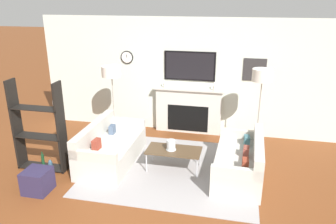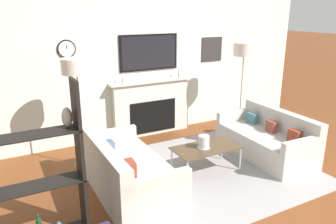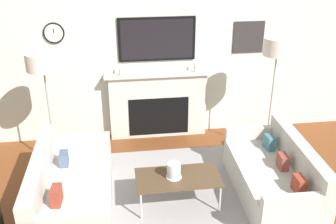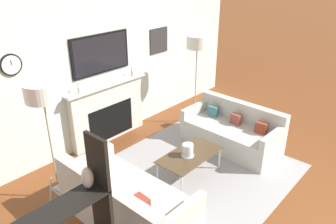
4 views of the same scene
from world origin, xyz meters
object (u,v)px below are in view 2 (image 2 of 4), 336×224
object	(u,v)px
hurricane_candle	(204,143)
floor_lamp_left	(76,68)
couch_right	(267,140)
floor_lamp_right	(244,51)
shelf_unit	(37,173)
coffee_table	(206,149)
couch_left	(127,173)

from	to	relation	value
hurricane_candle	floor_lamp_left	xyz separation A→B (m)	(-1.54, 1.07, 1.08)
couch_right	floor_lamp_left	distance (m)	3.30
couch_right	floor_lamp_right	size ratio (longest dim) A/B	0.95
couch_right	shelf_unit	world-z (taller)	shelf_unit
hurricane_candle	coffee_table	bearing A→B (deg)	-2.35
couch_right	floor_lamp_left	world-z (taller)	floor_lamp_left
floor_lamp_right	shelf_unit	bearing A→B (deg)	-158.41
couch_left	hurricane_candle	world-z (taller)	couch_left
couch_right	shelf_unit	bearing A→B (deg)	-172.20
hurricane_candle	floor_lamp_left	bearing A→B (deg)	145.25
floor_lamp_right	coffee_table	bearing A→B (deg)	-145.24
hurricane_candle	shelf_unit	bearing A→B (deg)	-168.10
couch_right	coffee_table	bearing A→B (deg)	-179.79
coffee_table	shelf_unit	size ratio (longest dim) A/B	0.59
floor_lamp_left	floor_lamp_right	distance (m)	3.14
floor_lamp_right	hurricane_candle	bearing A→B (deg)	-146.19
couch_right	coffee_table	distance (m)	1.25
hurricane_candle	floor_lamp_left	world-z (taller)	floor_lamp_left
couch_right	shelf_unit	xyz separation A→B (m)	(-3.67, -0.50, 0.53)
couch_left	couch_right	size ratio (longest dim) A/B	1.03
couch_left	shelf_unit	xyz separation A→B (m)	(-1.14, -0.50, 0.52)
couch_left	shelf_unit	size ratio (longest dim) A/B	1.02
couch_right	hurricane_candle	size ratio (longest dim) A/B	8.75
couch_right	couch_left	bearing A→B (deg)	179.97
couch_right	shelf_unit	size ratio (longest dim) A/B	0.99
coffee_table	floor_lamp_left	size ratio (longest dim) A/B	0.60
couch_left	floor_lamp_right	bearing A→B (deg)	20.64
coffee_table	floor_lamp_right	xyz separation A→B (m)	(1.55, 1.07, 1.27)
floor_lamp_left	floor_lamp_right	xyz separation A→B (m)	(3.14, -0.00, 0.07)
coffee_table	floor_lamp_right	distance (m)	2.27
floor_lamp_left	floor_lamp_right	size ratio (longest dim) A/B	0.95
coffee_table	couch_left	bearing A→B (deg)	179.74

